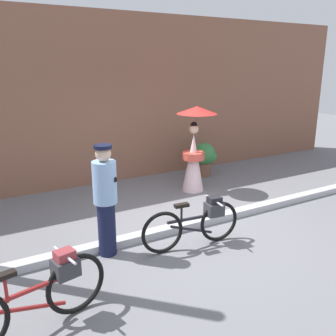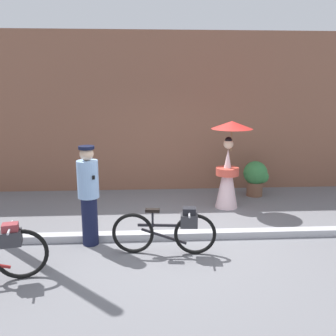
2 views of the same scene
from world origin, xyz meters
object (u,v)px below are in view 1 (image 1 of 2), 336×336
at_px(bicycle_far_side, 197,221).
at_px(person_officer, 105,198).
at_px(person_with_parasol, 194,148).
at_px(potted_plant_by_door, 205,157).
at_px(bicycle_near_officer, 36,295).

relative_size(bicycle_far_side, person_officer, 0.98).
relative_size(person_officer, person_with_parasol, 0.89).
bearing_deg(person_with_parasol, potted_plant_by_door, 43.06).
relative_size(bicycle_far_side, person_with_parasol, 0.87).
bearing_deg(person_officer, potted_plant_by_door, 35.99).
xyz_separation_m(bicycle_far_side, potted_plant_by_door, (2.23, 2.99, 0.07)).
bearing_deg(bicycle_near_officer, bicycle_far_side, 16.63).
distance_m(bicycle_near_officer, potted_plant_by_door, 6.01).
height_order(bicycle_near_officer, bicycle_far_side, bicycle_near_officer).
bearing_deg(bicycle_far_side, person_with_parasol, 57.77).
height_order(bicycle_far_side, person_officer, person_officer).
bearing_deg(potted_plant_by_door, bicycle_near_officer, -141.67).
bearing_deg(potted_plant_by_door, person_officer, -144.01).
xyz_separation_m(bicycle_near_officer, person_officer, (1.20, 1.17, 0.45)).
distance_m(bicycle_far_side, person_officer, 1.44).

